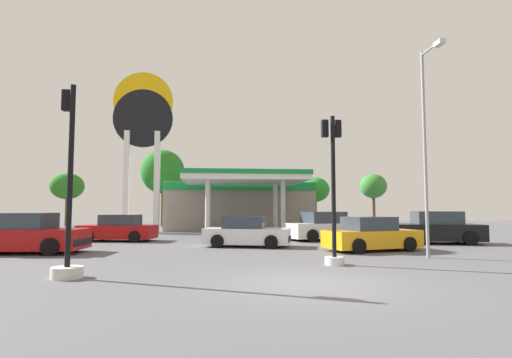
{
  "coord_description": "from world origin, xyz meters",
  "views": [
    {
      "loc": [
        -2.3,
        -9.63,
        1.82
      ],
      "look_at": [
        0.44,
        16.9,
        3.79
      ],
      "focal_mm": 27.82,
      "sensor_mm": 36.0,
      "label": 1
    }
  ],
  "objects_px": {
    "corner_streetlamp": "(427,133)",
    "tree_3": "(315,190)",
    "station_pole_sign": "(143,129)",
    "tree_0": "(67,186)",
    "car_4": "(434,229)",
    "traffic_signal_0": "(68,223)",
    "tree_2": "(249,188)",
    "tree_1": "(163,172)",
    "tree_4": "(373,186)",
    "car_5": "(326,227)",
    "car_3": "(118,229)",
    "car_0": "(371,235)",
    "traffic_signal_1": "(333,199)",
    "car_2": "(26,235)",
    "car_1": "(247,233)"
  },
  "relations": [
    {
      "from": "tree_2",
      "to": "tree_3",
      "type": "relative_size",
      "value": 1.08
    },
    {
      "from": "traffic_signal_0",
      "to": "tree_0",
      "type": "xyz_separation_m",
      "value": [
        -11.16,
        31.1,
        2.63
      ]
    },
    {
      "from": "car_4",
      "to": "tree_3",
      "type": "xyz_separation_m",
      "value": [
        -0.87,
        21.02,
        3.0
      ]
    },
    {
      "from": "tree_0",
      "to": "tree_3",
      "type": "distance_m",
      "value": 25.49
    },
    {
      "from": "car_3",
      "to": "car_0",
      "type": "bearing_deg",
      "value": -27.54
    },
    {
      "from": "car_0",
      "to": "car_1",
      "type": "relative_size",
      "value": 1.01
    },
    {
      "from": "station_pole_sign",
      "to": "car_4",
      "type": "distance_m",
      "value": 21.06
    },
    {
      "from": "tree_0",
      "to": "tree_2",
      "type": "relative_size",
      "value": 0.98
    },
    {
      "from": "tree_0",
      "to": "tree_2",
      "type": "xyz_separation_m",
      "value": [
        18.52,
        -0.64,
        -0.09
      ]
    },
    {
      "from": "traffic_signal_1",
      "to": "car_2",
      "type": "bearing_deg",
      "value": 158.8
    },
    {
      "from": "traffic_signal_1",
      "to": "corner_streetlamp",
      "type": "xyz_separation_m",
      "value": [
        3.97,
        1.18,
        2.47
      ]
    },
    {
      "from": "car_1",
      "to": "tree_4",
      "type": "height_order",
      "value": "tree_4"
    },
    {
      "from": "tree_0",
      "to": "corner_streetlamp",
      "type": "xyz_separation_m",
      "value": [
        22.81,
        -28.24,
        0.55
      ]
    },
    {
      "from": "car_5",
      "to": "tree_0",
      "type": "height_order",
      "value": "tree_0"
    },
    {
      "from": "car_4",
      "to": "tree_0",
      "type": "relative_size",
      "value": 0.91
    },
    {
      "from": "car_3",
      "to": "car_5",
      "type": "xyz_separation_m",
      "value": [
        11.66,
        -0.53,
        0.07
      ]
    },
    {
      "from": "car_1",
      "to": "tree_4",
      "type": "relative_size",
      "value": 0.77
    },
    {
      "from": "tree_2",
      "to": "car_3",
      "type": "bearing_deg",
      "value": -115.51
    },
    {
      "from": "station_pole_sign",
      "to": "tree_0",
      "type": "xyz_separation_m",
      "value": [
        -9.54,
        11.79,
        -3.7
      ]
    },
    {
      "from": "car_1",
      "to": "car_4",
      "type": "distance_m",
      "value": 9.83
    },
    {
      "from": "tree_1",
      "to": "corner_streetlamp",
      "type": "distance_m",
      "value": 30.04
    },
    {
      "from": "station_pole_sign",
      "to": "tree_2",
      "type": "distance_m",
      "value": 14.81
    },
    {
      "from": "tree_1",
      "to": "car_3",
      "type": "bearing_deg",
      "value": -90.12
    },
    {
      "from": "tree_3",
      "to": "tree_4",
      "type": "xyz_separation_m",
      "value": [
        6.84,
        1.25,
        0.46
      ]
    },
    {
      "from": "car_3",
      "to": "car_5",
      "type": "relative_size",
      "value": 0.89
    },
    {
      "from": "car_2",
      "to": "traffic_signal_0",
      "type": "distance_m",
      "value": 7.23
    },
    {
      "from": "station_pole_sign",
      "to": "car_5",
      "type": "height_order",
      "value": "station_pole_sign"
    },
    {
      "from": "traffic_signal_0",
      "to": "tree_0",
      "type": "height_order",
      "value": "tree_0"
    },
    {
      "from": "corner_streetlamp",
      "to": "tree_3",
      "type": "bearing_deg",
      "value": 84.39
    },
    {
      "from": "car_0",
      "to": "tree_3",
      "type": "relative_size",
      "value": 0.86
    },
    {
      "from": "station_pole_sign",
      "to": "tree_4",
      "type": "distance_m",
      "value": 25.81
    },
    {
      "from": "car_3",
      "to": "car_4",
      "type": "distance_m",
      "value": 16.97
    },
    {
      "from": "car_4",
      "to": "tree_2",
      "type": "bearing_deg",
      "value": 109.71
    },
    {
      "from": "car_3",
      "to": "corner_streetlamp",
      "type": "height_order",
      "value": "corner_streetlamp"
    },
    {
      "from": "car_1",
      "to": "car_2",
      "type": "height_order",
      "value": "car_2"
    },
    {
      "from": "station_pole_sign",
      "to": "car_0",
      "type": "xyz_separation_m",
      "value": [
        12.16,
        -13.7,
        -7.09
      ]
    },
    {
      "from": "traffic_signal_1",
      "to": "tree_1",
      "type": "distance_m",
      "value": 29.83
    },
    {
      "from": "car_2",
      "to": "tree_4",
      "type": "xyz_separation_m",
      "value": [
        24.91,
        24.83,
        3.47
      ]
    },
    {
      "from": "tree_3",
      "to": "car_5",
      "type": "bearing_deg",
      "value": -102.68
    },
    {
      "from": "car_4",
      "to": "traffic_signal_0",
      "type": "xyz_separation_m",
      "value": [
        -15.16,
        -8.69,
        0.67
      ]
    },
    {
      "from": "car_2",
      "to": "corner_streetlamp",
      "type": "relative_size",
      "value": 0.6
    },
    {
      "from": "station_pole_sign",
      "to": "car_5",
      "type": "xyz_separation_m",
      "value": [
        11.78,
        -7.95,
        -7.02
      ]
    },
    {
      "from": "car_0",
      "to": "tree_1",
      "type": "xyz_separation_m",
      "value": [
        -12.01,
        24.26,
        4.86
      ]
    },
    {
      "from": "tree_1",
      "to": "car_2",
      "type": "bearing_deg",
      "value": -95.57
    },
    {
      "from": "car_0",
      "to": "car_5",
      "type": "distance_m",
      "value": 5.76
    },
    {
      "from": "car_4",
      "to": "car_5",
      "type": "xyz_separation_m",
      "value": [
        -5.0,
        2.67,
        -0.02
      ]
    },
    {
      "from": "car_4",
      "to": "traffic_signal_1",
      "type": "relative_size",
      "value": 1.02
    },
    {
      "from": "traffic_signal_0",
      "to": "tree_2",
      "type": "height_order",
      "value": "tree_2"
    },
    {
      "from": "car_5",
      "to": "corner_streetlamp",
      "type": "height_order",
      "value": "corner_streetlamp"
    },
    {
      "from": "car_1",
      "to": "car_4",
      "type": "bearing_deg",
      "value": 4.16
    }
  ]
}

